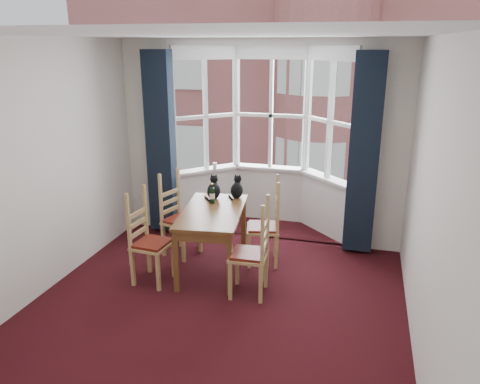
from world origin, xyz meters
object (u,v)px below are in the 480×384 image
at_px(cat_right, 237,189).
at_px(candle_tall, 215,166).
at_px(dining_table, 213,218).
at_px(chair_left_near, 145,244).
at_px(chair_left_far, 176,220).
at_px(chair_right_near, 257,256).
at_px(wine_bottle, 212,195).
at_px(chair_right_far, 270,228).
at_px(cat_left, 214,190).

distance_m(cat_right, candle_tall, 1.17).
height_order(dining_table, chair_left_near, chair_left_near).
relative_size(chair_left_far, chair_right_near, 1.00).
xyz_separation_m(chair_left_near, wine_bottle, (0.59, 0.74, 0.43)).
bearing_deg(chair_left_far, wine_bottle, -7.67).
distance_m(chair_left_far, candle_tall, 1.31).
distance_m(dining_table, chair_right_near, 0.85).
relative_size(chair_left_near, cat_right, 2.98).
height_order(chair_left_far, wine_bottle, wine_bottle).
bearing_deg(chair_right_far, dining_table, -150.58).
xyz_separation_m(chair_left_far, chair_right_near, (1.30, -0.80, 0.00)).
height_order(chair_left_far, cat_left, cat_left).
bearing_deg(chair_left_near, chair_right_far, 32.83).
height_order(chair_left_far, chair_right_far, same).
height_order(chair_left_far, cat_right, cat_right).
relative_size(chair_right_near, wine_bottle, 3.53).
xyz_separation_m(chair_left_far, cat_right, (0.78, 0.23, 0.43)).
relative_size(chair_left_near, chair_right_far, 1.00).
xyz_separation_m(dining_table, chair_right_near, (0.67, -0.47, -0.21)).
bearing_deg(chair_right_near, cat_right, 116.58).
bearing_deg(wine_bottle, chair_left_far, 172.33).
height_order(chair_right_near, cat_right, cat_right).
height_order(chair_left_near, chair_right_far, same).
bearing_deg(chair_left_far, chair_right_far, 1.59).
height_order(chair_right_near, chair_right_far, same).
bearing_deg(dining_table, wine_bottle, 108.41).
bearing_deg(cat_left, dining_table, -74.06).
xyz_separation_m(dining_table, chair_left_near, (-0.67, -0.49, -0.21)).
bearing_deg(chair_right_far, chair_left_far, -178.41).
bearing_deg(chair_left_near, candle_tall, 84.35).
distance_m(wine_bottle, candle_tall, 1.35).
xyz_separation_m(dining_table, cat_left, (-0.13, 0.44, 0.23)).
xyz_separation_m(chair_left_far, chair_right_far, (1.27, 0.04, 0.00)).
distance_m(chair_left_near, chair_right_far, 1.57).
xyz_separation_m(cat_left, cat_right, (0.28, 0.12, -0.01)).
bearing_deg(cat_left, chair_right_far, -5.43).
bearing_deg(dining_table, cat_left, 105.94).
relative_size(chair_left_far, cat_right, 2.98).
xyz_separation_m(chair_right_near, candle_tall, (-1.14, 2.02, 0.45)).
relative_size(cat_right, candle_tall, 2.89).
relative_size(cat_left, candle_tall, 3.02).
xyz_separation_m(chair_right_far, candle_tall, (-1.12, 1.18, 0.45)).
bearing_deg(dining_table, chair_right_far, 29.42).
distance_m(chair_right_near, chair_right_far, 0.84).
bearing_deg(chair_left_far, cat_right, 16.34).
distance_m(chair_right_near, candle_tall, 2.36).
height_order(wine_bottle, candle_tall, wine_bottle).
distance_m(cat_left, wine_bottle, 0.19).
height_order(dining_table, wine_bottle, wine_bottle).
bearing_deg(cat_right, candle_tall, 122.51).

